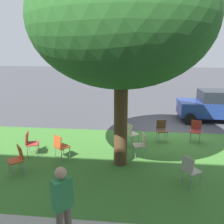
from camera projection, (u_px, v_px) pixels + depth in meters
name	position (u px, v px, depth m)	size (l,w,h in m)	color
ground	(170.00, 131.00, 10.89)	(80.00, 80.00, 0.00)	#424247
grass_verge	(182.00, 163.00, 7.82)	(48.00, 6.00, 0.01)	#3D752D
street_tree	(122.00, 21.00, 6.63)	(5.32, 5.32, 6.49)	brown
chair_0	(131.00, 133.00, 9.20)	(0.58, 0.58, 0.88)	beige
chair_1	(17.00, 158.00, 7.08)	(0.59, 0.59, 0.88)	#C64C1E
chair_2	(141.00, 143.00, 8.16)	(0.50, 0.50, 0.88)	beige
chair_3	(162.00, 129.00, 9.65)	(0.48, 0.48, 0.88)	brown
chair_4	(30.00, 142.00, 8.30)	(0.51, 0.51, 0.88)	#B7332D
chair_5	(196.00, 129.00, 9.57)	(0.51, 0.52, 0.88)	#B7332D
chair_6	(190.00, 169.00, 6.42)	(0.58, 0.57, 0.88)	#ADA393
chair_7	(60.00, 145.00, 8.00)	(0.58, 0.58, 0.88)	#C64C1E
parked_car	(215.00, 106.00, 12.25)	(3.70, 1.92, 1.65)	navy
pedestrian_0	(63.00, 204.00, 4.33)	(0.38, 0.40, 1.69)	#726659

